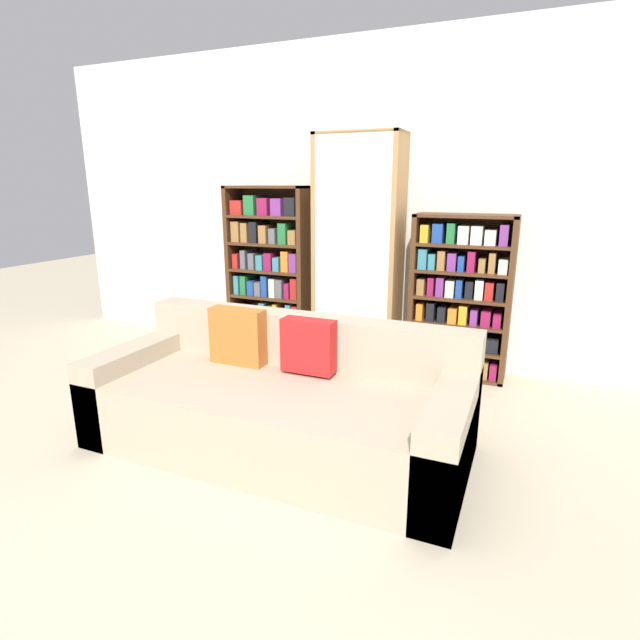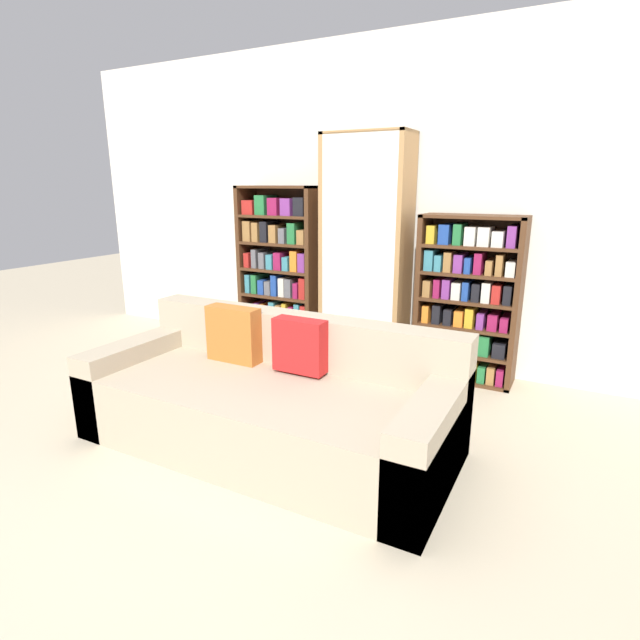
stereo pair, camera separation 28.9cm
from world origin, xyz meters
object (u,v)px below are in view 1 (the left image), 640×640
bookshelf_left (271,272)px  display_cabinet (359,253)px  bookshelf_right (460,298)px  wine_bottle (417,380)px  couch (280,403)px

bookshelf_left → display_cabinet: 0.89m
bookshelf_right → wine_bottle: bookshelf_right is taller
display_cabinet → couch: bearing=-87.4°
bookshelf_left → wine_bottle: bearing=-22.9°
bookshelf_left → wine_bottle: 1.78m
couch → display_cabinet: display_cabinet is taller
display_cabinet → bookshelf_right: 0.92m
bookshelf_left → wine_bottle: size_ratio=3.97×
bookshelf_right → wine_bottle: size_ratio=3.42×
couch → bookshelf_left: 1.93m
display_cabinet → wine_bottle: display_cabinet is taller
display_cabinet → wine_bottle: (0.69, -0.64, -0.80)m
bookshelf_left → display_cabinet: bearing=-1.0°
display_cabinet → bookshelf_right: size_ratio=1.48×
couch → bookshelf_left: bearing=119.9°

